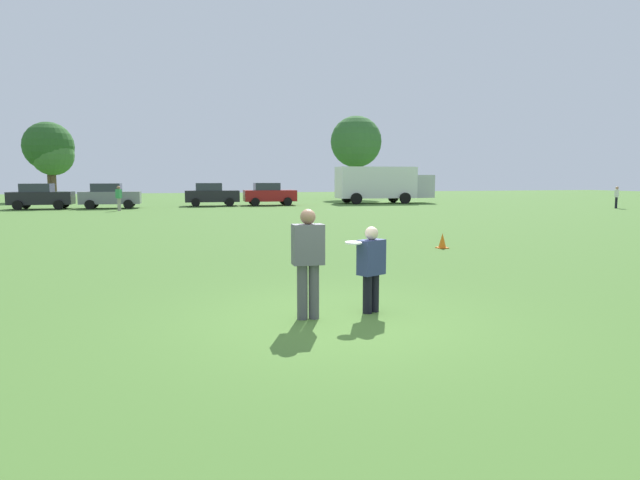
% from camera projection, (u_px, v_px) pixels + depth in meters
% --- Properties ---
extents(ground_plane, '(150.88, 150.88, 0.00)m').
position_uv_depth(ground_plane, '(336.00, 320.00, 8.36)').
color(ground_plane, '#47702D').
extents(player_thrower, '(0.49, 0.30, 1.73)m').
position_uv_depth(player_thrower, '(308.00, 257.00, 8.34)').
color(player_thrower, '#4C4C51').
rests_on(player_thrower, ground).
extents(player_defender, '(0.50, 0.41, 1.42)m').
position_uv_depth(player_defender, '(371.00, 265.00, 8.77)').
color(player_defender, black).
rests_on(player_defender, ground).
extents(frisbee, '(0.27, 0.27, 0.04)m').
position_uv_depth(frisbee, '(354.00, 243.00, 8.54)').
color(frisbee, white).
extents(traffic_cone, '(0.32, 0.32, 0.48)m').
position_uv_depth(traffic_cone, '(442.00, 241.00, 16.94)').
color(traffic_cone, '#D8590C').
rests_on(traffic_cone, ground).
extents(parked_car_center, '(4.27, 2.36, 1.82)m').
position_uv_depth(parked_car_center, '(40.00, 196.00, 38.42)').
color(parked_car_center, black).
rests_on(parked_car_center, ground).
extents(parked_car_mid_right, '(4.27, 2.36, 1.82)m').
position_uv_depth(parked_car_mid_right, '(110.00, 196.00, 39.40)').
color(parked_car_mid_right, slate).
rests_on(parked_car_mid_right, ground).
extents(parked_car_near_right, '(4.27, 2.36, 1.82)m').
position_uv_depth(parked_car_near_right, '(211.00, 194.00, 42.68)').
color(parked_car_near_right, black).
rests_on(parked_car_near_right, ground).
extents(parked_car_far_right, '(4.27, 2.36, 1.82)m').
position_uv_depth(parked_car_far_right, '(269.00, 194.00, 43.78)').
color(parked_car_far_right, maroon).
rests_on(parked_car_far_right, ground).
extents(box_truck, '(8.60, 3.25, 3.18)m').
position_uv_depth(box_truck, '(383.00, 183.00, 47.24)').
color(box_truck, white).
rests_on(box_truck, ground).
extents(bystander_sideline_watcher, '(0.50, 0.47, 1.60)m').
position_uv_depth(bystander_sideline_watcher, '(617.00, 196.00, 39.33)').
color(bystander_sideline_watcher, black).
rests_on(bystander_sideline_watcher, ground).
extents(bystander_far_jogger, '(0.41, 0.52, 1.68)m').
position_uv_depth(bystander_far_jogger, '(119.00, 197.00, 36.29)').
color(bystander_far_jogger, gray).
rests_on(bystander_far_jogger, ground).
extents(tree_center_elm, '(4.64, 4.64, 7.54)m').
position_uv_depth(tree_center_elm, '(49.00, 147.00, 51.29)').
color(tree_center_elm, brown).
rests_on(tree_center_elm, ground).
extents(tree_east_birch, '(3.94, 3.94, 6.41)m').
position_uv_depth(tree_east_birch, '(52.00, 155.00, 51.26)').
color(tree_east_birch, brown).
rests_on(tree_east_birch, ground).
extents(tree_east_oak, '(5.31, 5.31, 8.63)m').
position_uv_depth(tree_east_oak, '(356.00, 142.00, 55.97)').
color(tree_east_oak, brown).
rests_on(tree_east_oak, ground).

